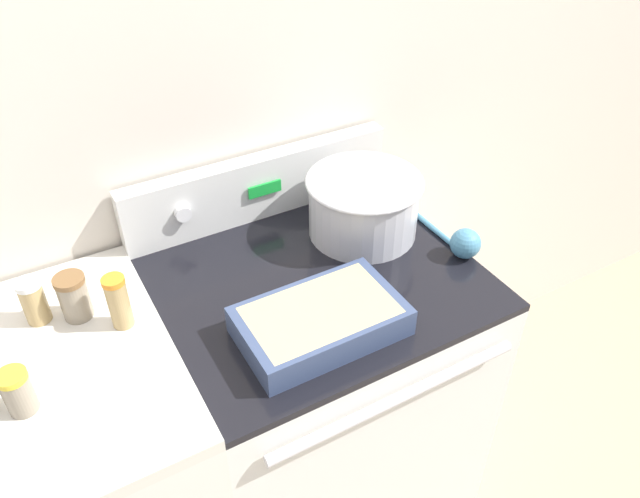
# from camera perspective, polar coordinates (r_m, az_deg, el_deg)

# --- Properties ---
(kitchen_wall) EXTENTS (8.00, 0.05, 2.50)m
(kitchen_wall) POSITION_cam_1_polar(r_m,az_deg,el_deg) (1.56, -7.07, 14.55)
(kitchen_wall) COLOR beige
(kitchen_wall) RESTS_ON ground_plane
(stove_range) EXTENTS (0.73, 0.67, 0.92)m
(stove_range) POSITION_cam_1_polar(r_m,az_deg,el_deg) (1.78, -0.31, -13.77)
(stove_range) COLOR silver
(stove_range) RESTS_ON ground_plane
(control_panel) EXTENTS (0.73, 0.07, 0.17)m
(control_panel) POSITION_cam_1_polar(r_m,az_deg,el_deg) (1.62, -5.54, 5.74)
(control_panel) COLOR silver
(control_panel) RESTS_ON stove_range
(mixing_bowl) EXTENTS (0.29, 0.29, 0.16)m
(mixing_bowl) POSITION_cam_1_polar(r_m,az_deg,el_deg) (1.55, 4.00, 4.22)
(mixing_bowl) COLOR silver
(mixing_bowl) RESTS_ON stove_range
(casserole_dish) EXTENTS (0.34, 0.21, 0.06)m
(casserole_dish) POSITION_cam_1_polar(r_m,az_deg,el_deg) (1.29, 0.05, -6.48)
(casserole_dish) COLOR #38476B
(casserole_dish) RESTS_ON stove_range
(ladle) EXTENTS (0.07, 0.26, 0.07)m
(ladle) POSITION_cam_1_polar(r_m,az_deg,el_deg) (1.54, 12.88, 0.62)
(ladle) COLOR teal
(ladle) RESTS_ON stove_range
(spice_jar_orange_cap) EXTENTS (0.05, 0.05, 0.12)m
(spice_jar_orange_cap) POSITION_cam_1_polar(r_m,az_deg,el_deg) (1.34, -17.95, -4.60)
(spice_jar_orange_cap) COLOR tan
(spice_jar_orange_cap) RESTS_ON side_counter
(spice_jar_brown_cap) EXTENTS (0.06, 0.06, 0.10)m
(spice_jar_brown_cap) POSITION_cam_1_polar(r_m,az_deg,el_deg) (1.40, -21.58, -4.08)
(spice_jar_brown_cap) COLOR gray
(spice_jar_brown_cap) RESTS_ON side_counter
(spice_jar_white_cap) EXTENTS (0.05, 0.05, 0.10)m
(spice_jar_white_cap) POSITION_cam_1_polar(r_m,az_deg,el_deg) (1.42, -24.72, -4.33)
(spice_jar_white_cap) COLOR tan
(spice_jar_white_cap) RESTS_ON side_counter
(spice_jar_yellow_cap) EXTENTS (0.06, 0.06, 0.09)m
(spice_jar_yellow_cap) POSITION_cam_1_polar(r_m,az_deg,el_deg) (1.26, -25.92, -11.66)
(spice_jar_yellow_cap) COLOR gray
(spice_jar_yellow_cap) RESTS_ON side_counter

